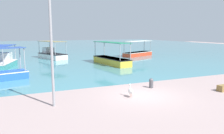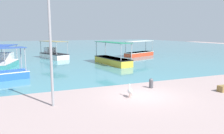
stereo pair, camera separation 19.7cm
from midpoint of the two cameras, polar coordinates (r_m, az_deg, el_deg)
The scene contains 10 objects.
ground at distance 13.94m, azimuth 8.17°, elevation -7.31°, with size 120.00×120.00×0.00m, color #A78E8C.
harbor_water at distance 60.03m, azimuth -15.65°, elevation 5.06°, with size 110.00×90.00×0.00m, color teal.
fishing_boat_outer at distance 36.05m, azimuth 7.29°, elevation 3.64°, with size 6.01×3.75×2.47m.
fishing_boat_far_right at distance 26.91m, azimuth -26.19°, elevation 1.12°, with size 3.11×5.32×2.46m.
fishing_boat_near_left at distance 26.65m, azimuth 0.31°, elevation 1.92°, with size 2.65×6.63×2.70m.
fishing_boat_near_right at distance 33.85m, azimuth -14.90°, elevation 3.25°, with size 3.85×5.66×2.57m.
pelican at distance 13.35m, azimuth 5.18°, elevation -6.31°, with size 0.36×0.81×0.80m.
lamp_post at distance 11.66m, azimuth -15.30°, elevation 5.55°, with size 0.28×0.28×5.80m.
mooring_bollard at distance 15.71m, azimuth 10.55°, elevation -4.10°, with size 0.30×0.30×0.69m.
cargo_crate at distance 16.45m, azimuth 27.53°, elevation -4.99°, with size 0.82×0.46×0.41m, color olive.
Camera 2 is at (-6.72, -11.55, 3.92)m, focal length 35.00 mm.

